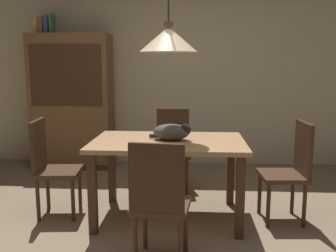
# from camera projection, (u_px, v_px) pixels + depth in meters

# --- Properties ---
(ground) EXTENTS (10.00, 10.00, 0.00)m
(ground) POSITION_uv_depth(u_px,v_px,m) (161.00, 246.00, 3.01)
(ground) COLOR #847056
(back_wall) EXTENTS (6.40, 0.10, 2.90)m
(back_wall) POSITION_uv_depth(u_px,v_px,m) (176.00, 64.00, 5.38)
(back_wall) COLOR beige
(back_wall) RESTS_ON ground
(dining_table) EXTENTS (1.40, 0.90, 0.75)m
(dining_table) POSITION_uv_depth(u_px,v_px,m) (168.00, 151.00, 3.47)
(dining_table) COLOR tan
(dining_table) RESTS_ON ground
(chair_right_side) EXTENTS (0.42, 0.42, 0.93)m
(chair_right_side) POSITION_uv_depth(u_px,v_px,m) (291.00, 167.00, 3.43)
(chair_right_side) COLOR #472D1E
(chair_right_side) RESTS_ON ground
(chair_far_back) EXTENTS (0.42, 0.42, 0.93)m
(chair_far_back) POSITION_uv_depth(u_px,v_px,m) (173.00, 145.00, 4.36)
(chair_far_back) COLOR #472D1E
(chair_far_back) RESTS_ON ground
(chair_left_side) EXTENTS (0.44, 0.44, 0.93)m
(chair_left_side) POSITION_uv_depth(u_px,v_px,m) (50.00, 163.00, 3.56)
(chair_left_side) COLOR #472D1E
(chair_left_side) RESTS_ON ground
(chair_near_front) EXTENTS (0.44, 0.44, 0.93)m
(chair_near_front) POSITION_uv_depth(u_px,v_px,m) (159.00, 199.00, 2.63)
(chair_near_front) COLOR #472D1E
(chair_near_front) RESTS_ON ground
(cat_sleeping) EXTENTS (0.39, 0.27, 0.16)m
(cat_sleeping) POSITION_uv_depth(u_px,v_px,m) (172.00, 132.00, 3.45)
(cat_sleeping) COLOR #4C4742
(cat_sleeping) RESTS_ON dining_table
(pendant_lamp) EXTENTS (0.52, 0.52, 1.30)m
(pendant_lamp) POSITION_uv_depth(u_px,v_px,m) (168.00, 39.00, 3.31)
(pendant_lamp) COLOR beige
(hutch_bookcase) EXTENTS (1.12, 0.45, 1.85)m
(hutch_bookcase) POSITION_uv_depth(u_px,v_px,m) (72.00, 104.00, 5.24)
(hutch_bookcase) COLOR brown
(hutch_bookcase) RESTS_ON ground
(book_yellow_short) EXTENTS (0.04, 0.20, 0.18)m
(book_yellow_short) POSITION_uv_depth(u_px,v_px,m) (38.00, 27.00, 5.10)
(book_yellow_short) COLOR gold
(book_yellow_short) RESTS_ON hutch_bookcase
(book_brown_thick) EXTENTS (0.06, 0.24, 0.22)m
(book_brown_thick) POSITION_uv_depth(u_px,v_px,m) (43.00, 26.00, 5.09)
(book_brown_thick) COLOR brown
(book_brown_thick) RESTS_ON hutch_bookcase
(book_blue_wide) EXTENTS (0.06, 0.24, 0.24)m
(book_blue_wide) POSITION_uv_depth(u_px,v_px,m) (48.00, 25.00, 5.08)
(book_blue_wide) COLOR #384C93
(book_blue_wide) RESTS_ON hutch_bookcase
(book_green_slim) EXTENTS (0.03, 0.20, 0.26)m
(book_green_slim) POSITION_uv_depth(u_px,v_px,m) (52.00, 24.00, 5.08)
(book_green_slim) COLOR #427A4C
(book_green_slim) RESTS_ON hutch_bookcase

